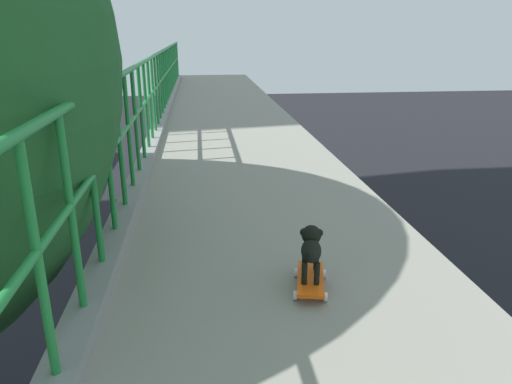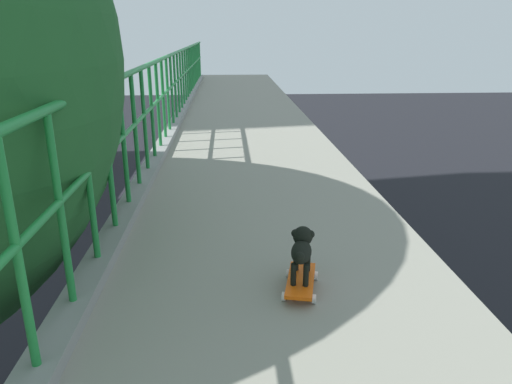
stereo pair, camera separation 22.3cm
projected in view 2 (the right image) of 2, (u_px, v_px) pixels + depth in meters
city_bus at (42, 146)px, 24.68m from camera, size 2.52×11.41×3.25m
toy_skateboard at (301, 281)px, 3.09m from camera, size 0.29×0.49×0.08m
small_dog at (302, 248)px, 3.06m from camera, size 0.19×0.37×0.31m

